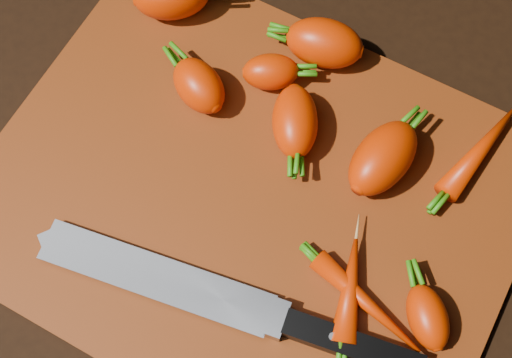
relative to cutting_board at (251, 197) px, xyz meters
The scene contains 12 objects.
ground 0.01m from the cutting_board, ahead, with size 2.00×2.00×0.01m, color black.
cutting_board is the anchor object (origin of this frame).
carrot_1 0.12m from the cutting_board, 144.38° to the left, with size 0.06×0.04×0.04m, color red.
carrot_2 0.08m from the cutting_board, 86.23° to the left, with size 0.08×0.04×0.04m, color red.
carrot_3 0.13m from the cutting_board, 40.88° to the left, with size 0.09×0.05×0.05m, color red.
carrot_4 0.17m from the cutting_board, 92.99° to the left, with size 0.08×0.05×0.05m, color red.
carrot_5 0.13m from the cutting_board, 109.66° to the left, with size 0.06×0.04×0.04m, color red.
carrot_6 0.20m from the cutting_board, ahead, with size 0.06×0.03×0.03m, color red.
carrot_7 0.23m from the cutting_board, 39.11° to the left, with size 0.12×0.02×0.02m, color red.
carrot_8 0.15m from the cutting_board, 17.64° to the right, with size 0.12×0.02×0.02m, color red.
carrot_9 0.13m from the cutting_board, 18.74° to the right, with size 0.10×0.02×0.02m, color red.
knife 0.11m from the cutting_board, 97.29° to the right, with size 0.36×0.09×0.02m.
Camera 1 is at (0.12, -0.21, 0.65)m, focal length 50.00 mm.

